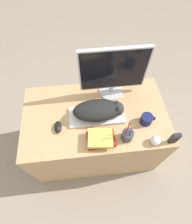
{
  "coord_description": "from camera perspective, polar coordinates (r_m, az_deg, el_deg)",
  "views": [
    {
      "loc": [
        -0.08,
        -0.4,
        1.98
      ],
      "look_at": [
        0.01,
        0.33,
        0.79
      ],
      "focal_mm": 28.0,
      "sensor_mm": 36.0,
      "label": 1
    }
  ],
  "objects": [
    {
      "name": "coffee_mug",
      "position": [
        1.44,
        16.21,
        -2.31
      ],
      "size": [
        0.12,
        0.09,
        0.08
      ],
      "color": "#141947",
      "rests_on": "desk"
    },
    {
      "name": "monitor",
      "position": [
        1.41,
        5.65,
        12.94
      ],
      "size": [
        0.54,
        0.21,
        0.47
      ],
      "color": "#B7B7BC",
      "rests_on": "desk"
    },
    {
      "name": "pen_cup",
      "position": [
        1.33,
        10.22,
        -7.44
      ],
      "size": [
        0.09,
        0.09,
        0.23
      ],
      "color": "#38383D",
      "rests_on": "desk"
    },
    {
      "name": "ground_plane",
      "position": [
        2.02,
        0.94,
        -20.32
      ],
      "size": [
        12.0,
        12.0,
        0.0
      ],
      "primitive_type": "plane",
      "color": "gray"
    },
    {
      "name": "computer_mouse",
      "position": [
        1.4,
        -12.32,
        -4.79
      ],
      "size": [
        0.06,
        0.11,
        0.04
      ],
      "color": "black",
      "rests_on": "desk"
    },
    {
      "name": "baseball",
      "position": [
        1.38,
        18.9,
        -8.82
      ],
      "size": [
        0.07,
        0.07,
        0.07
      ],
      "color": "silver",
      "rests_on": "desk"
    },
    {
      "name": "desk",
      "position": [
        1.78,
        -0.24,
        -6.91
      ],
      "size": [
        1.21,
        0.7,
        0.73
      ],
      "color": "tan",
      "rests_on": "ground_plane"
    },
    {
      "name": "book_stack",
      "position": [
        1.31,
        1.52,
        -8.73
      ],
      "size": [
        0.21,
        0.16,
        0.07
      ],
      "color": "maroon",
      "rests_on": "desk"
    },
    {
      "name": "cat",
      "position": [
        1.37,
        1.23,
        0.68
      ],
      "size": [
        0.41,
        0.19,
        0.14
      ],
      "color": "black",
      "rests_on": "keyboard"
    },
    {
      "name": "phone",
      "position": [
        1.41,
        24.24,
        -7.86
      ],
      "size": [
        0.06,
        0.03,
        0.12
      ],
      "color": "black",
      "rests_on": "desk"
    },
    {
      "name": "keyboard",
      "position": [
        1.43,
        0.24,
        -1.1
      ],
      "size": [
        0.45,
        0.19,
        0.02
      ],
      "color": "silver",
      "rests_on": "desk"
    }
  ]
}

